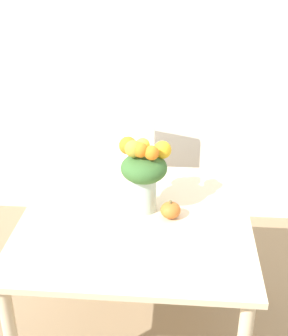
{
  "coord_description": "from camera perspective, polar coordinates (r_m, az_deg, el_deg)",
  "views": [
    {
      "loc": [
        0.2,
        -1.92,
        2.02
      ],
      "look_at": [
        0.04,
        0.07,
        1.0
      ],
      "focal_mm": 50.0,
      "sensor_mm": 36.0,
      "label": 1
    }
  ],
  "objects": [
    {
      "name": "ground_plane",
      "position": [
        2.79,
        -0.91,
        -19.32
      ],
      "size": [
        12.0,
        12.0,
        0.0
      ],
      "primitive_type": "plane",
      "color": "#8E7556"
    },
    {
      "name": "wall_back",
      "position": [
        3.29,
        1.15,
        15.2
      ],
      "size": [
        8.0,
        0.06,
        2.7
      ],
      "color": "white",
      "rests_on": "ground_plane"
    },
    {
      "name": "dining_table",
      "position": [
        2.36,
        -1.03,
        -8.01
      ],
      "size": [
        1.11,
        1.11,
        0.77
      ],
      "color": "beige",
      "rests_on": "ground_plane"
    },
    {
      "name": "flower_vase",
      "position": [
        2.26,
        -0.03,
        -0.27
      ],
      "size": [
        0.26,
        0.26,
        0.38
      ],
      "color": "#B2CCBC",
      "rests_on": "dining_table"
    },
    {
      "name": "pumpkin",
      "position": [
        2.28,
        3.25,
        -5.14
      ],
      "size": [
        0.1,
        0.1,
        0.09
      ],
      "color": "orange",
      "rests_on": "dining_table"
    },
    {
      "name": "dining_chair_near_window",
      "position": [
        3.22,
        -2.67,
        -0.93
      ],
      "size": [
        0.48,
        0.48,
        1.01
      ],
      "rotation": [
        0.0,
        0.0,
        -0.15
      ],
      "color": "white",
      "rests_on": "ground_plane"
    }
  ]
}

